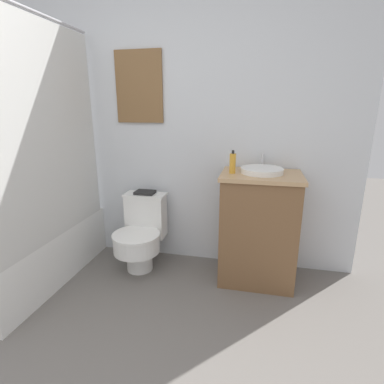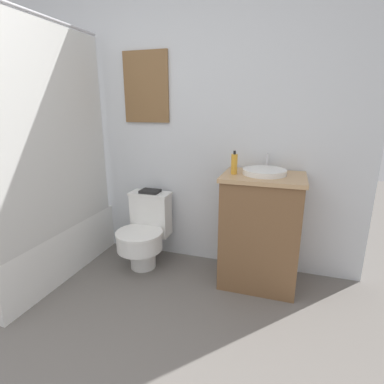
# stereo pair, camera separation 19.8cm
# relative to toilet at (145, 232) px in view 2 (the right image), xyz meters

# --- Properties ---
(wall_back) EXTENTS (3.49, 0.07, 2.50)m
(wall_back) POSITION_rel_toilet_xyz_m (0.06, 0.29, 0.94)
(wall_back) COLOR silver
(wall_back) RESTS_ON ground_plane
(shower_area) EXTENTS (0.69, 1.31, 1.98)m
(shower_area) POSITION_rel_toilet_xyz_m (-0.82, -0.38, -0.05)
(shower_area) COLOR white
(shower_area) RESTS_ON ground_plane
(toilet) EXTENTS (0.40, 0.53, 0.64)m
(toilet) POSITION_rel_toilet_xyz_m (0.00, 0.00, 0.00)
(toilet) COLOR white
(toilet) RESTS_ON ground_plane
(vanity) EXTENTS (0.61, 0.47, 0.89)m
(vanity) POSITION_rel_toilet_xyz_m (0.99, 0.02, 0.13)
(vanity) COLOR brown
(vanity) RESTS_ON ground_plane
(sink) EXTENTS (0.32, 0.36, 0.13)m
(sink) POSITION_rel_toilet_xyz_m (0.99, 0.04, 0.60)
(sink) COLOR white
(sink) RESTS_ON vanity
(soap_bottle) EXTENTS (0.05, 0.05, 0.17)m
(soap_bottle) POSITION_rel_toilet_xyz_m (0.77, -0.01, 0.66)
(soap_bottle) COLOR gold
(soap_bottle) RESTS_ON vanity
(book_on_tank) EXTENTS (0.17, 0.13, 0.02)m
(book_on_tank) POSITION_rel_toilet_xyz_m (0.00, 0.13, 0.34)
(book_on_tank) COLOR black
(book_on_tank) RESTS_ON toilet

